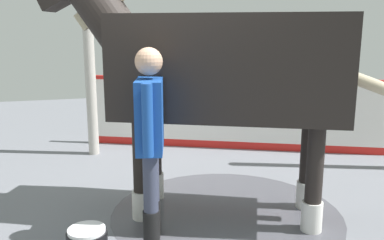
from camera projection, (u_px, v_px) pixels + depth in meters
ground_plane at (192, 203)px, 4.59m from camera, size 16.00×16.00×0.02m
wet_patch at (226, 212)px, 4.34m from camera, size 2.42×2.42×0.00m
barrier_wall at (239, 116)px, 6.62m from camera, size 2.14×4.44×1.17m
roof_post_near at (89, 57)px, 6.13m from camera, size 0.16×0.16×3.03m
horse at (217, 68)px, 4.04m from camera, size 1.90×3.31×2.64m
handler at (150, 133)px, 3.53m from camera, size 0.68×0.33×1.75m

